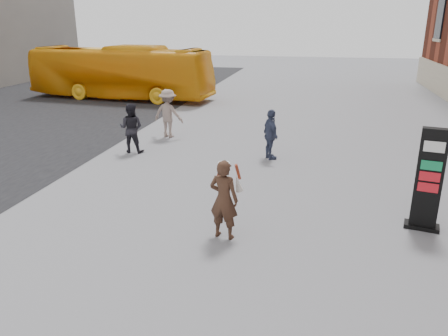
% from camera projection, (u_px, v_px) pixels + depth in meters
% --- Properties ---
extents(ground, '(100.00, 100.00, 0.00)m').
position_uv_depth(ground, '(198.00, 246.00, 8.88)').
color(ground, '#9E9EA3').
extents(info_pylon, '(0.78, 0.50, 2.27)m').
position_uv_depth(info_pylon, '(429.00, 180.00, 9.31)').
color(info_pylon, black).
rests_on(info_pylon, ground).
extents(woman, '(0.73, 0.69, 1.71)m').
position_uv_depth(woman, '(224.00, 198.00, 9.01)').
color(woman, '#3A2618').
rests_on(woman, ground).
extents(bus, '(11.03, 3.51, 3.02)m').
position_uv_depth(bus, '(120.00, 72.00, 25.21)').
color(bus, '#EFA214').
rests_on(bus, road).
extents(pedestrian_a, '(0.85, 0.68, 1.71)m').
position_uv_depth(pedestrian_a, '(131.00, 128.00, 15.00)').
color(pedestrian_a, black).
rests_on(pedestrian_a, ground).
extents(pedestrian_b, '(1.31, 0.89, 1.87)m').
position_uv_depth(pedestrian_b, '(168.00, 113.00, 16.94)').
color(pedestrian_b, gray).
rests_on(pedestrian_b, ground).
extents(pedestrian_c, '(0.83, 1.04, 1.65)m').
position_uv_depth(pedestrian_c, '(271.00, 135.00, 14.24)').
color(pedestrian_c, '#3C4461').
rests_on(pedestrian_c, ground).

